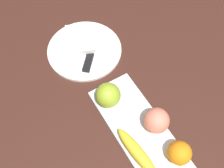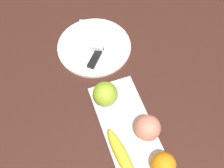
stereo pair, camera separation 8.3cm
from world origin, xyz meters
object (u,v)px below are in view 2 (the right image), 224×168
(fruit_tray, at_px, (134,144))
(knife, at_px, (97,54))
(banana, at_px, (122,156))
(apple, at_px, (105,94))
(dinner_plate, at_px, (94,46))
(orange_near_apple, at_px, (164,165))
(peach, at_px, (147,127))
(folded_napkin, at_px, (91,36))

(fruit_tray, relative_size, knife, 2.84)
(banana, bearing_deg, apple, 169.23)
(dinner_plate, height_order, knife, knife)
(banana, distance_m, orange_near_apple, 0.11)
(dinner_plate, bearing_deg, knife, 178.47)
(banana, distance_m, peach, 0.10)
(dinner_plate, xyz_separation_m, knife, (-0.04, 0.00, 0.01))
(fruit_tray, xyz_separation_m, folded_napkin, (0.40, 0.00, 0.02))
(banana, bearing_deg, fruit_tray, 113.26)
(folded_napkin, bearing_deg, banana, 173.81)
(banana, height_order, peach, peach)
(apple, bearing_deg, knife, -9.91)
(peach, relative_size, folded_napkin, 0.61)
(fruit_tray, height_order, knife, knife)
(apple, bearing_deg, fruit_tray, -168.49)
(apple, xyz_separation_m, dinner_plate, (0.22, -0.03, -0.05))
(banana, bearing_deg, peach, 111.20)
(orange_near_apple, bearing_deg, banana, 56.57)
(peach, distance_m, folded_napkin, 0.39)
(banana, height_order, knife, banana)
(banana, relative_size, folded_napkin, 1.39)
(apple, xyz_separation_m, knife, (0.18, -0.03, -0.04))
(orange_near_apple, distance_m, peach, 0.11)
(fruit_tray, bearing_deg, apple, 11.51)
(peach, height_order, folded_napkin, peach)
(fruit_tray, distance_m, apple, 0.17)
(orange_near_apple, bearing_deg, knife, 6.26)
(apple, xyz_separation_m, orange_near_apple, (-0.24, -0.08, -0.01))
(banana, xyz_separation_m, orange_near_apple, (-0.06, -0.09, 0.01))
(orange_near_apple, height_order, peach, peach)
(orange_near_apple, distance_m, knife, 0.42)
(fruit_tray, relative_size, apple, 5.66)
(folded_napkin, relative_size, knife, 0.79)
(apple, distance_m, orange_near_apple, 0.25)
(orange_near_apple, xyz_separation_m, knife, (0.42, 0.05, -0.03))
(knife, bearing_deg, banana, -146.08)
(peach, bearing_deg, knife, 8.36)
(peach, bearing_deg, banana, 117.23)
(dinner_plate, relative_size, folded_napkin, 2.14)
(dinner_plate, bearing_deg, folded_napkin, -0.00)
(fruit_tray, xyz_separation_m, knife, (0.33, 0.00, 0.01))
(banana, height_order, folded_napkin, banana)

